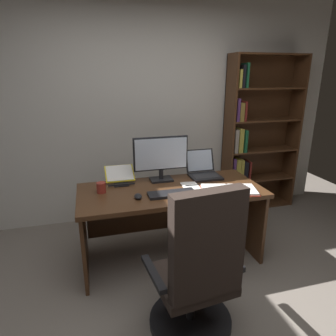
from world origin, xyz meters
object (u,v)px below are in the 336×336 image
object	(u,v)px
reading_stand_with_book	(120,175)
office_chair	(198,276)
desk	(169,205)
pen	(193,185)
bookshelf	(253,142)
laptop	(203,171)
notepad	(191,186)
coffee_mug	(101,188)
open_binder	(229,190)
computer_mouse	(138,196)
monitor	(161,158)
keyboard	(172,194)

from	to	relation	value
reading_stand_with_book	office_chair	bearing A→B (deg)	-73.58
desk	pen	size ratio (longest dim) A/B	12.10
bookshelf	laptop	xyz separation A→B (m)	(-0.94, -0.63, -0.12)
notepad	coffee_mug	world-z (taller)	coffee_mug
open_binder	coffee_mug	bearing A→B (deg)	-178.77
laptop	desk	bearing A→B (deg)	-156.90
office_chair	computer_mouse	xyz separation A→B (m)	(-0.26, 0.78, 0.28)
reading_stand_with_book	coffee_mug	distance (m)	0.30
open_binder	notepad	distance (m)	0.36
bookshelf	computer_mouse	xyz separation A→B (m)	(-1.70, -1.03, -0.15)
laptop	reading_stand_with_book	distance (m)	0.86
reading_stand_with_book	pen	size ratio (longest dim) A/B	1.99
reading_stand_with_book	open_binder	world-z (taller)	reading_stand_with_book
laptop	notepad	world-z (taller)	laptop
reading_stand_with_book	open_binder	size ratio (longest dim) A/B	0.50
bookshelf	pen	xyz separation A→B (m)	(-1.15, -0.89, -0.16)
desk	coffee_mug	world-z (taller)	coffee_mug
bookshelf	pen	distance (m)	1.46
desk	computer_mouse	world-z (taller)	computer_mouse
office_chair	coffee_mug	bearing A→B (deg)	112.83
computer_mouse	reading_stand_with_book	world-z (taller)	reading_stand_with_book
desk	laptop	distance (m)	0.53
laptop	bookshelf	bearing A→B (deg)	33.68
notepad	office_chair	bearing A→B (deg)	-106.20
monitor	notepad	xyz separation A→B (m)	(0.23, -0.25, -0.22)
bookshelf	office_chair	world-z (taller)	bookshelf
monitor	bookshelf	bearing A→B (deg)	24.56
computer_mouse	coffee_mug	bearing A→B (deg)	143.13
computer_mouse	coffee_mug	xyz separation A→B (m)	(-0.29, 0.22, 0.03)
bookshelf	pen	size ratio (longest dim) A/B	14.21
monitor	open_binder	xyz separation A→B (m)	(0.53, -0.44, -0.22)
computer_mouse	notepad	xyz separation A→B (m)	(0.53, 0.15, -0.02)
office_chair	open_binder	bearing A→B (deg)	45.87
reading_stand_with_book	notepad	xyz separation A→B (m)	(0.63, -0.30, -0.07)
bookshelf	open_binder	world-z (taller)	bookshelf
reading_stand_with_book	coffee_mug	world-z (taller)	reading_stand_with_book
notepad	laptop	bearing A→B (deg)	48.22
laptop	computer_mouse	xyz separation A→B (m)	(-0.76, -0.40, -0.03)
office_chair	keyboard	distance (m)	0.82
laptop	coffee_mug	world-z (taller)	laptop
reading_stand_with_book	pen	world-z (taller)	reading_stand_with_book
coffee_mug	computer_mouse	bearing A→B (deg)	-36.87
monitor	notepad	world-z (taller)	monitor
bookshelf	office_chair	size ratio (longest dim) A/B	1.77
reading_stand_with_book	pen	xyz separation A→B (m)	(0.65, -0.30, -0.06)
monitor	coffee_mug	xyz separation A→B (m)	(-0.59, -0.17, -0.18)
office_chair	monitor	bearing A→B (deg)	81.82
desk	notepad	distance (m)	0.29
reading_stand_with_book	coffee_mug	bearing A→B (deg)	-130.63
computer_mouse	notepad	bearing A→B (deg)	15.44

